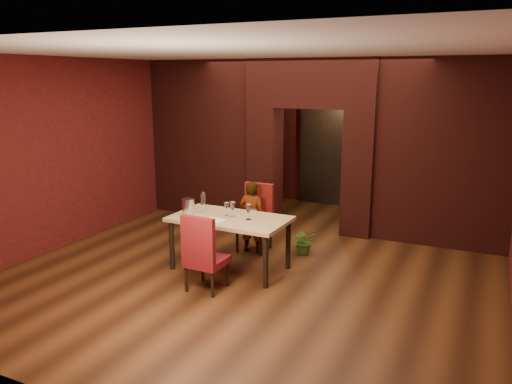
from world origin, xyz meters
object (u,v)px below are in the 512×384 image
person_seated (252,217)px  wine_glass_b (233,209)px  potted_plant (304,241)px  chair_far (254,218)px  wine_glass_a (227,209)px  chair_near (207,252)px  water_bottle (203,202)px  wine_glass_c (248,212)px  wine_bucket (188,206)px  dining_table (230,243)px

person_seated → wine_glass_b: (0.06, -0.79, 0.33)m
potted_plant → chair_far: bearing=-167.2°
chair_far → person_seated: 0.09m
wine_glass_a → potted_plant: 1.53m
person_seated → chair_near: bearing=87.0°
chair_far → potted_plant: (0.83, 0.19, -0.33)m
water_bottle → potted_plant: size_ratio=0.72×
wine_glass_b → wine_glass_c: bearing=-7.3°
wine_glass_b → potted_plant: bearing=53.7°
chair_far → wine_glass_c: chair_far is taller
wine_glass_a → water_bottle: size_ratio=0.63×
wine_glass_b → potted_plant: (0.77, 1.05, -0.71)m
wine_glass_a → chair_far: bearing=86.7°
wine_glass_a → wine_bucket: size_ratio=0.88×
wine_glass_c → wine_bucket: size_ratio=0.98×
wine_glass_a → person_seated: bearing=86.9°
wine_bucket → water_bottle: (0.17, 0.16, 0.05)m
wine_bucket → person_seated: bearing=55.4°
person_seated → wine_glass_b: size_ratio=5.30×
wine_glass_b → wine_bucket: size_ratio=0.97×
chair_far → person_seated: bearing=-97.0°
dining_table → wine_bucket: (-0.67, -0.09, 0.53)m
wine_bucket → dining_table: bearing=7.6°
dining_table → person_seated: 0.85m
person_seated → water_bottle: bearing=51.8°
chair_near → wine_glass_b: chair_near is taller
water_bottle → potted_plant: (1.30, 1.02, -0.76)m
wine_glass_b → wine_glass_c: wine_glass_c is taller
wine_glass_a → wine_glass_c: (0.39, -0.05, 0.01)m
chair_near → wine_glass_c: bearing=-105.6°
dining_table → person_seated: (-0.04, 0.83, 0.19)m
dining_table → chair_near: bearing=-84.2°
person_seated → potted_plant: bearing=-169.0°
person_seated → wine_glass_a: person_seated is taller
dining_table → water_bottle: size_ratio=5.36×
chair_far → potted_plant: 0.91m
wine_bucket → water_bottle: size_ratio=0.72×
wine_glass_a → wine_glass_c: wine_glass_c is taller
chair_near → wine_glass_c: size_ratio=4.75×
dining_table → chair_near: 0.81m
dining_table → water_bottle: bearing=172.8°
potted_plant → dining_table: bearing=-126.1°
chair_near → person_seated: size_ratio=0.91×
chair_far → wine_glass_b: chair_far is taller
wine_glass_c → wine_bucket: wine_bucket is taller
chair_near → potted_plant: chair_near is taller
wine_glass_c → potted_plant: bearing=65.7°
chair_far → wine_glass_a: chair_far is taller
person_seated → wine_glass_a: size_ratio=5.87×
dining_table → person_seated: person_seated is taller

